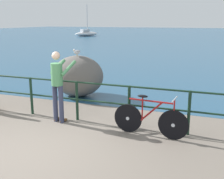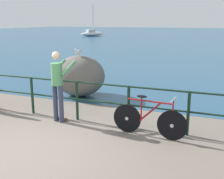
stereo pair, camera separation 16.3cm
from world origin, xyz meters
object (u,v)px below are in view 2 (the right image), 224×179
(bicycle, at_px, (149,119))
(sailboat, at_px, (92,33))
(seagull, at_px, (79,52))
(person_at_railing, at_px, (58,83))
(breakwater_boulder_main, at_px, (79,76))

(bicycle, xyz_separation_m, sailboat, (-18.62, 35.70, 0.03))
(bicycle, relative_size, seagull, 5.00)
(bicycle, xyz_separation_m, person_at_railing, (-2.35, 0.07, 0.60))
(breakwater_boulder_main, bearing_deg, bicycle, -39.27)
(breakwater_boulder_main, xyz_separation_m, sailboat, (-15.55, 33.19, -0.26))
(person_at_railing, relative_size, sailboat, 0.36)
(bicycle, height_order, seagull, seagull)
(breakwater_boulder_main, relative_size, sailboat, 0.36)
(person_at_railing, xyz_separation_m, sailboat, (-16.27, 35.62, -0.57))
(seagull, relative_size, sailboat, 0.07)
(sailboat, bearing_deg, breakwater_boulder_main, -130.03)
(breakwater_boulder_main, bearing_deg, person_at_railing, -73.65)
(seagull, xyz_separation_m, sailboat, (-15.58, 33.25, -1.08))
(seagull, height_order, sailboat, sailboat)
(person_at_railing, bearing_deg, sailboat, 37.75)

